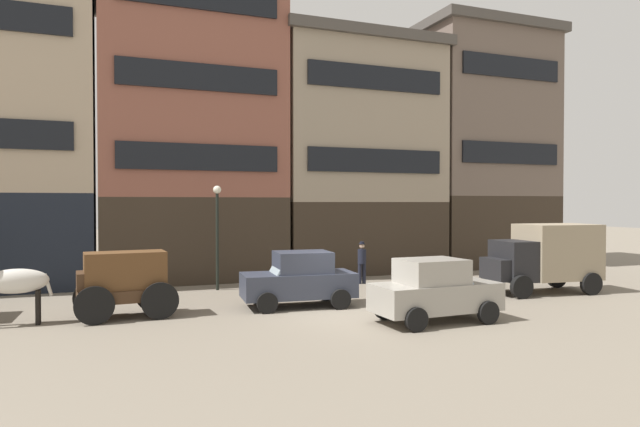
# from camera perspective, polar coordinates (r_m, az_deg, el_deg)

# --- Properties ---
(ground_plane) EXTENTS (120.00, 120.00, 0.00)m
(ground_plane) POSITION_cam_1_polar(r_m,az_deg,el_deg) (17.35, 3.59, -10.36)
(ground_plane) COLOR slate
(building_center_left) EXTENTS (8.39, 6.25, 17.43)m
(building_center_left) POSITION_cam_1_polar(r_m,az_deg,el_deg) (26.93, -13.24, 12.47)
(building_center_left) COLOR #33281E
(building_center_left) RESTS_ON ground_plane
(building_center_right) EXTENTS (8.63, 6.25, 11.69)m
(building_center_right) POSITION_cam_1_polar(r_m,az_deg,el_deg) (28.80, 3.17, 5.98)
(building_center_right) COLOR #33281E
(building_center_right) RESTS_ON ground_plane
(building_far_right) EXTENTS (7.64, 6.25, 13.16)m
(building_far_right) POSITION_cam_1_polar(r_m,az_deg,el_deg) (32.85, 15.73, 6.64)
(building_far_right) COLOR #33281E
(building_far_right) RESTS_ON ground_plane
(cargo_wagon) EXTENTS (2.99, 1.69, 1.98)m
(cargo_wagon) POSITION_cam_1_polar(r_m,az_deg,el_deg) (17.71, -19.53, -6.42)
(cargo_wagon) COLOR #3D2819
(cargo_wagon) RESTS_ON ground_plane
(draft_horse) EXTENTS (2.35, 0.71, 2.30)m
(draft_horse) POSITION_cam_1_polar(r_m,az_deg,el_deg) (17.85, -29.09, -6.04)
(draft_horse) COLOR beige
(draft_horse) RESTS_ON ground_plane
(delivery_truck_near) EXTENTS (4.49, 2.49, 2.62)m
(delivery_truck_near) POSITION_cam_1_polar(r_m,az_deg,el_deg) (22.95, 22.04, -4.02)
(delivery_truck_near) COLOR black
(delivery_truck_near) RESTS_ON ground_plane
(sedan_dark) EXTENTS (3.75, 1.96, 1.83)m
(sedan_dark) POSITION_cam_1_polar(r_m,az_deg,el_deg) (16.50, 11.69, -7.75)
(sedan_dark) COLOR gray
(sedan_dark) RESTS_ON ground_plane
(sedan_light) EXTENTS (3.83, 2.13, 1.83)m
(sedan_light) POSITION_cam_1_polar(r_m,az_deg,el_deg) (18.51, -2.15, -6.76)
(sedan_light) COLOR #333847
(sedan_light) RESTS_ON ground_plane
(pedestrian_officer) EXTENTS (0.49, 0.49, 1.79)m
(pedestrian_officer) POSITION_cam_1_polar(r_m,az_deg,el_deg) (23.71, 4.33, -4.85)
(pedestrian_officer) COLOR black
(pedestrian_officer) RESTS_ON ground_plane
(streetlamp_curbside) EXTENTS (0.32, 0.32, 4.12)m
(streetlamp_curbside) POSITION_cam_1_polar(r_m,az_deg,el_deg) (22.21, -10.51, -0.90)
(streetlamp_curbside) COLOR black
(streetlamp_curbside) RESTS_ON ground_plane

